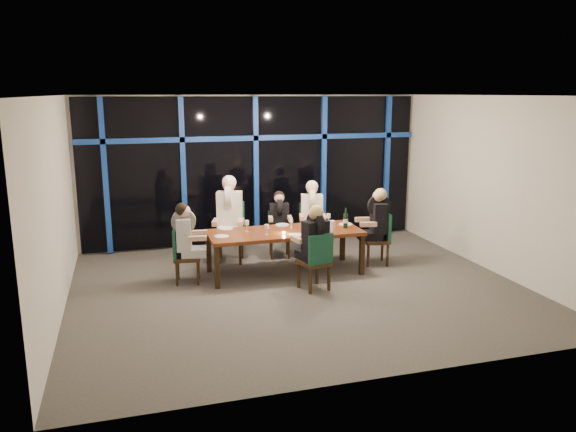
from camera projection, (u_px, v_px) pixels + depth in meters
The scene contains 29 objects.
room at pixel (299, 161), 8.49m from camera, with size 7.04×7.00×3.02m.
window_wall at pixel (256, 168), 11.34m from camera, with size 6.86×0.43×2.94m.
dining_table at pixel (285, 235), 9.53m from camera, with size 2.60×1.00×0.75m.
chair_far_left at pixel (230, 228), 10.30m from camera, with size 0.63×0.63×1.08m.
chair_far_mid at pixel (279, 231), 10.59m from camera, with size 0.46×0.46×0.86m.
chair_far_right at pixel (312, 226), 10.71m from camera, with size 0.56×0.56×0.98m.
chair_end_left at pixel (182, 253), 9.09m from camera, with size 0.48×0.48×0.91m.
chair_end_right at pixel (380, 235), 10.09m from camera, with size 0.51×0.51×0.95m.
chair_near_mid at pixel (317, 259), 8.71m from camera, with size 0.52×0.52×0.93m.
diner_far_left at pixel (229, 206), 10.12m from camera, with size 0.64×0.74×1.06m.
diner_far_mid at pixel (279, 214), 10.45m from camera, with size 0.47×0.57×0.84m.
diner_far_right at pixel (312, 207), 10.55m from camera, with size 0.57×0.66×0.95m.
diner_end_left at pixel (186, 231), 9.02m from camera, with size 0.60×0.49×0.88m.
diner_end_right at pixel (377, 215), 10.00m from camera, with size 0.63×0.51×0.92m.
diner_near_mid at pixel (314, 234), 8.70m from camera, with size 0.53×0.63×0.91m.
plate_far_left at pixel (226, 229), 9.63m from camera, with size 0.24×0.24×0.01m, color white.
plate_far_mid at pixel (282, 225), 9.92m from camera, with size 0.24×0.24×0.01m, color white.
plate_far_right at pixel (314, 223), 10.03m from camera, with size 0.24×0.24×0.01m, color white.
plate_end_left at pixel (221, 236), 9.11m from camera, with size 0.24×0.24×0.01m, color white.
plate_end_right at pixel (346, 224), 9.97m from camera, with size 0.24×0.24×0.01m, color white.
plate_near_mid at pixel (296, 235), 9.20m from camera, with size 0.24×0.24×0.01m, color white.
wine_bottle at pixel (346, 220), 9.68m from camera, with size 0.08×0.08×0.35m.
water_pitcher at pixel (332, 226), 9.49m from camera, with size 0.11×0.10×0.18m.
tea_light at pixel (284, 233), 9.33m from camera, with size 0.06×0.06×0.03m, color #F2A048.
wine_glass_a at pixel (267, 227), 9.22m from camera, with size 0.07×0.07×0.18m.
wine_glass_b at pixel (291, 221), 9.71m from camera, with size 0.06×0.06×0.16m.
wine_glass_c at pixel (316, 222), 9.60m from camera, with size 0.07×0.07×0.18m.
wine_glass_d at pixel (247, 223), 9.43m from camera, with size 0.07×0.07×0.19m.
wine_glass_e at pixel (328, 217), 9.96m from camera, with size 0.07×0.07×0.19m.
Camera 1 is at (-2.56, -8.08, 3.05)m, focal length 35.00 mm.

